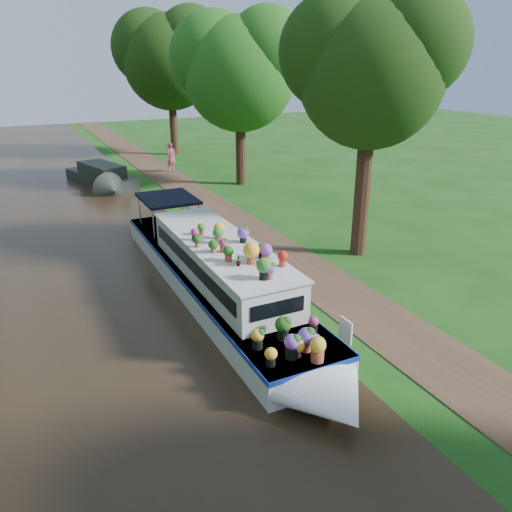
{
  "coord_description": "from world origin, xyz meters",
  "views": [
    {
      "loc": [
        -7.19,
        -10.91,
        6.72
      ],
      "look_at": [
        -1.17,
        1.42,
        1.3
      ],
      "focal_mm": 35.0,
      "sensor_mm": 36.0,
      "label": 1
    }
  ],
  "objects": [
    {
      "name": "plant_boat",
      "position": [
        -2.25,
        1.53,
        0.85
      ],
      "size": [
        2.29,
        13.52,
        2.28
      ],
      "color": "silver",
      "rests_on": "canal_water"
    },
    {
      "name": "ground",
      "position": [
        0.0,
        0.0,
        0.0
      ],
      "size": [
        100.0,
        100.0,
        0.0
      ],
      "primitive_type": "plane",
      "color": "#144210",
      "rests_on": "ground"
    },
    {
      "name": "second_boat",
      "position": [
        -2.75,
        18.23,
        0.5
      ],
      "size": [
        3.33,
        6.67,
        1.22
      ],
      "rotation": [
        0.0,
        0.0,
        0.29
      ],
      "color": "black",
      "rests_on": "canal_water"
    },
    {
      "name": "pedestrian_pink",
      "position": [
        1.9,
        20.0,
        0.94
      ],
      "size": [
        0.78,
        0.66,
        1.83
      ],
      "primitive_type": "imported",
      "rotation": [
        0.0,
        0.0,
        0.39
      ],
      "color": "#C65175",
      "rests_on": "towpath"
    },
    {
      "name": "tree_near_overhang",
      "position": [
        3.79,
        3.06,
        6.6
      ],
      "size": [
        5.52,
        5.28,
        8.99
      ],
      "color": "black",
      "rests_on": "ground"
    },
    {
      "name": "verge_plant",
      "position": [
        0.05,
        2.03,
        0.19
      ],
      "size": [
        0.41,
        0.38,
        0.38
      ],
      "primitive_type": "imported",
      "rotation": [
        0.0,
        0.0,
        -0.29
      ],
      "color": "#2B5D1B",
      "rests_on": "ground"
    },
    {
      "name": "canal_water",
      "position": [
        -6.0,
        0.0,
        0.01
      ],
      "size": [
        10.0,
        100.0,
        0.02
      ],
      "primitive_type": "cube",
      "color": "black",
      "rests_on": "ground"
    },
    {
      "name": "towpath",
      "position": [
        1.2,
        0.0,
        0.01
      ],
      "size": [
        2.2,
        100.0,
        0.03
      ],
      "primitive_type": "cube",
      "color": "#422D1E",
      "rests_on": "ground"
    },
    {
      "name": "tree_near_far",
      "position": [
        3.98,
        26.09,
        7.05
      ],
      "size": [
        7.59,
        7.26,
        10.3
      ],
      "color": "black",
      "rests_on": "ground"
    },
    {
      "name": "tree_near_mid",
      "position": [
        4.48,
        15.08,
        6.44
      ],
      "size": [
        6.9,
        6.6,
        9.4
      ],
      "color": "black",
      "rests_on": "ground"
    }
  ]
}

